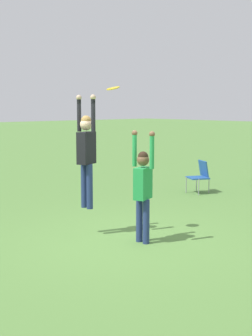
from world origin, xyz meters
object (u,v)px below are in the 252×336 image
Objects in this scene: person_defending at (143,184)px; camping_chair_3 at (200,174)px; frisbee at (113,88)px; person_jumping at (86,149)px.

camping_chair_3 is (-2.44, 4.65, -0.53)m from person_defending.
frisbee is at bearing 137.75° from camping_chair_3.
frisbee is 0.27× the size of camping_chair_3.
person_defending is at bearing -90.00° from person_jumping.
person_jumping is 5.35m from camping_chair_3.
frisbee is (-0.73, -0.07, 1.71)m from person_defending.
person_defending is at bearing 5.59° from frisbee.
person_jumping is at bearing 132.50° from camping_chair_3.
camping_chair_3 is (-1.33, 5.05, -1.12)m from person_jumping.
camping_chair_3 is at bearing -5.44° from person_jumping.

